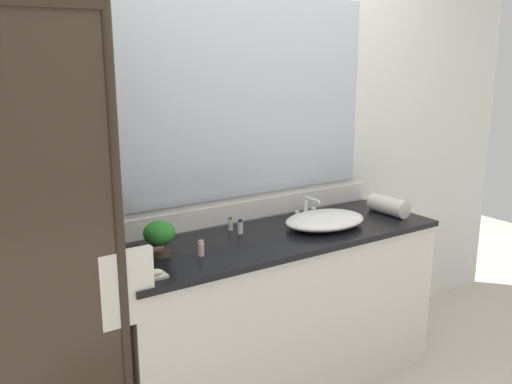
% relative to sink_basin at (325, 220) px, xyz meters
% --- Properties ---
extents(wall_back_with_mirror, '(4.40, 0.06, 2.60)m').
position_rel_sink_basin_xyz_m(wall_back_with_mirror, '(-0.29, 0.36, 0.37)').
color(wall_back_with_mirror, silver).
rests_on(wall_back_with_mirror, ground_plane).
extents(vanity_cabinet, '(1.80, 0.58, 0.90)m').
position_rel_sink_basin_xyz_m(vanity_cabinet, '(-0.29, 0.03, -0.49)').
color(vanity_cabinet, silver).
rests_on(vanity_cabinet, ground_plane).
extents(shower_enclosure, '(1.20, 0.59, 2.00)m').
position_rel_sink_basin_xyz_m(shower_enclosure, '(-1.57, -0.17, 0.09)').
color(shower_enclosure, '#2D2319').
rests_on(shower_enclosure, ground_plane).
extents(sink_basin, '(0.47, 0.34, 0.07)m').
position_rel_sink_basin_xyz_m(sink_basin, '(0.00, 0.00, 0.00)').
color(sink_basin, white).
rests_on(sink_basin, vanity_cabinet).
extents(faucet, '(0.17, 0.14, 0.14)m').
position_rel_sink_basin_xyz_m(faucet, '(0.00, 0.16, 0.01)').
color(faucet, silver).
rests_on(faucet, vanity_cabinet).
extents(potted_plant, '(0.15, 0.15, 0.17)m').
position_rel_sink_basin_xyz_m(potted_plant, '(-0.94, 0.07, 0.06)').
color(potted_plant, '#473828').
rests_on(potted_plant, vanity_cabinet).
extents(soap_dish, '(0.10, 0.07, 0.04)m').
position_rel_sink_basin_xyz_m(soap_dish, '(-1.07, -0.16, -0.02)').
color(soap_dish, silver).
rests_on(soap_dish, vanity_cabinet).
extents(amenity_bottle_lotion, '(0.03, 0.03, 0.08)m').
position_rel_sink_basin_xyz_m(amenity_bottle_lotion, '(-0.78, -0.04, -0.00)').
color(amenity_bottle_lotion, silver).
rests_on(amenity_bottle_lotion, vanity_cabinet).
extents(amenity_bottle_conditioner, '(0.02, 0.02, 0.07)m').
position_rel_sink_basin_xyz_m(amenity_bottle_conditioner, '(-0.47, 0.23, -0.00)').
color(amenity_bottle_conditioner, silver).
rests_on(amenity_bottle_conditioner, vanity_cabinet).
extents(amenity_bottle_body_wash, '(0.03, 0.03, 0.08)m').
position_rel_sink_basin_xyz_m(amenity_bottle_body_wash, '(-0.45, 0.15, -0.00)').
color(amenity_bottle_body_wash, silver).
rests_on(amenity_bottle_body_wash, vanity_cabinet).
extents(rolled_towel_near_edge, '(0.11, 0.25, 0.10)m').
position_rel_sink_basin_xyz_m(rolled_towel_near_edge, '(0.47, -0.02, 0.01)').
color(rolled_towel_near_edge, silver).
rests_on(rolled_towel_near_edge, vanity_cabinet).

